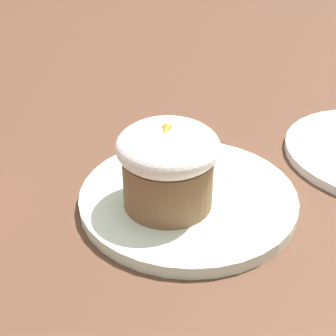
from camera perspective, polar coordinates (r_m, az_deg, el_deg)
ground_plane at (r=0.56m, az=2.43°, el=-4.16°), size 4.00×4.00×0.00m
dessert_plate at (r=0.56m, az=2.45°, el=-3.55°), size 0.26×0.26×0.01m
carrot_cake at (r=0.50m, az=-0.00°, el=0.54°), size 0.11×0.11×0.10m
spoon at (r=0.55m, az=4.03°, el=-2.45°), size 0.13×0.09×0.01m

